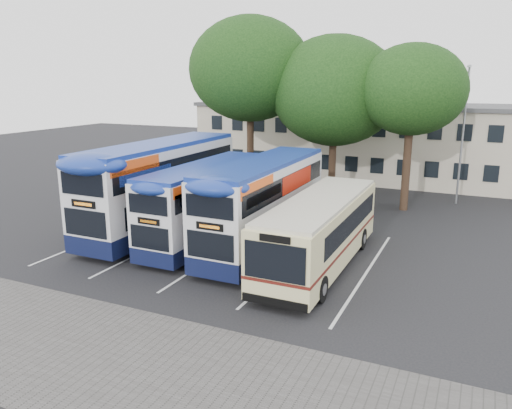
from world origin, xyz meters
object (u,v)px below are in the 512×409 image
at_px(tree_mid, 335,91).
at_px(tree_right, 412,90).
at_px(bus_dd_right, 264,201).
at_px(bus_dd_mid, 207,200).
at_px(bus_single, 321,228).
at_px(tree_left, 250,69).
at_px(lamp_post, 463,128).
at_px(bus_dd_left, 162,183).

distance_m(tree_mid, tree_right, 5.32).
xyz_separation_m(tree_mid, bus_dd_right, (0.01, -11.82, -4.97)).
bearing_deg(bus_dd_mid, bus_single, -8.35).
distance_m(tree_left, tree_right, 11.21).
xyz_separation_m(bus_dd_mid, bus_dd_right, (3.08, 0.25, 0.20)).
distance_m(bus_dd_mid, bus_single, 6.42).
distance_m(tree_mid, bus_dd_mid, 13.48).
bearing_deg(lamp_post, tree_left, -169.29).
bearing_deg(bus_dd_right, bus_dd_left, 175.76).
xyz_separation_m(bus_dd_mid, bus_single, (6.34, -0.93, -0.45)).
bearing_deg(bus_dd_mid, bus_dd_right, 4.60).
bearing_deg(bus_single, bus_dd_right, 160.14).
relative_size(lamp_post, tree_right, 0.88).
relative_size(tree_right, bus_dd_right, 0.98).
bearing_deg(bus_single, bus_dd_left, 170.25).
distance_m(lamp_post, tree_left, 14.83).
bearing_deg(tree_right, bus_dd_left, -138.58).
xyz_separation_m(tree_mid, bus_single, (3.27, -12.99, -5.62)).
bearing_deg(bus_single, tree_right, 80.82).
distance_m(bus_dd_right, bus_single, 3.53).
xyz_separation_m(lamp_post, bus_dd_right, (-8.14, -13.73, -2.66)).
relative_size(lamp_post, bus_dd_mid, 0.94).
relative_size(bus_dd_left, bus_dd_right, 1.11).
bearing_deg(bus_dd_right, tree_left, 118.30).
height_order(bus_dd_mid, bus_dd_right, bus_dd_right).
xyz_separation_m(tree_mid, bus_dd_left, (-6.31, -11.35, -4.71)).
relative_size(bus_dd_left, bus_dd_mid, 1.21).
bearing_deg(bus_dd_right, bus_dd_mid, -175.40).
bearing_deg(bus_dd_left, bus_dd_right, -4.24).
relative_size(bus_dd_left, bus_single, 1.12).
xyz_separation_m(tree_right, bus_single, (-1.90, -11.77, -5.75)).
bearing_deg(bus_dd_left, tree_left, 88.08).
height_order(bus_dd_left, bus_dd_right, bus_dd_left).
relative_size(lamp_post, tree_left, 0.73).
relative_size(lamp_post, tree_mid, 0.82).
relative_size(tree_mid, tree_right, 1.07).
relative_size(bus_dd_right, bus_single, 1.01).
xyz_separation_m(bus_dd_left, bus_dd_mid, (3.24, -0.72, -0.47)).
distance_m(tree_mid, bus_dd_left, 13.81).
height_order(bus_dd_left, bus_dd_mid, bus_dd_left).
distance_m(tree_right, bus_dd_mid, 14.62).
distance_m(lamp_post, tree_right, 4.97).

